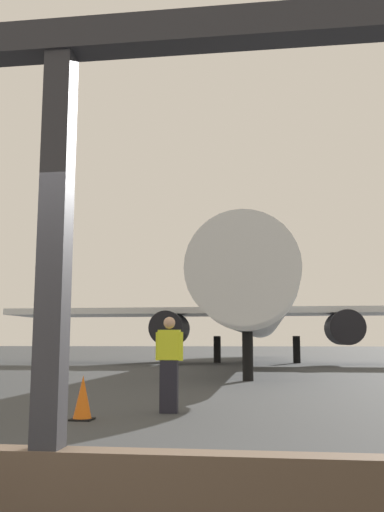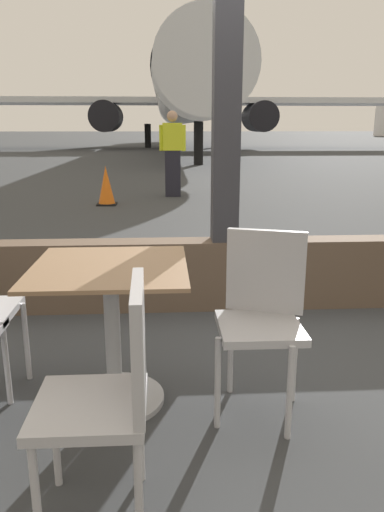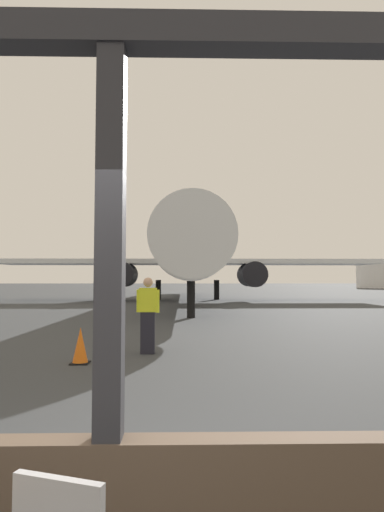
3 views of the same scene
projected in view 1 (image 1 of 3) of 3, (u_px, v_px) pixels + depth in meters
ground_plane at (247, 359)px, 43.02m from camera, size 220.00×220.00×0.00m
window_frame at (52, 329)px, 4.01m from camera, size 7.41×0.24×3.69m
airplane at (255, 306)px, 33.07m from camera, size 29.74×36.10×10.07m
ground_crew_worker at (169, 363)px, 10.39m from camera, size 0.54×0.25×1.74m
traffic_cone at (83, 399)px, 9.39m from camera, size 0.36×0.36×0.73m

